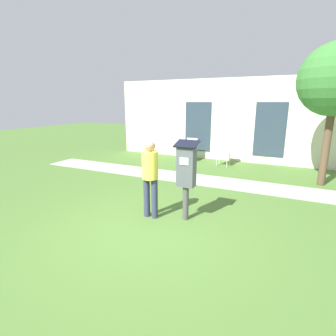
{
  "coord_description": "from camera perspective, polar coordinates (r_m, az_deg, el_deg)",
  "views": [
    {
      "loc": [
        2.23,
        -3.72,
        2.29
      ],
      "look_at": [
        0.09,
        0.72,
        1.05
      ],
      "focal_mm": 28.0,
      "sensor_mm": 36.0,
      "label": 1
    }
  ],
  "objects": [
    {
      "name": "person_standing",
      "position": [
        5.19,
        -3.89,
        -1.14
      ],
      "size": [
        0.32,
        0.32,
        1.58
      ],
      "rotation": [
        0.0,
        0.0,
        -0.1
      ],
      "color": "#333851",
      "rests_on": "ground"
    },
    {
      "name": "parking_meter",
      "position": [
        5.05,
        3.99,
        -0.52
      ],
      "size": [
        0.44,
        0.31,
        1.59
      ],
      "color": "#4C4C4C",
      "rests_on": "ground"
    },
    {
      "name": "outdoor_chair_middle",
      "position": [
        9.98,
        12.13,
        3.64
      ],
      "size": [
        0.44,
        0.44,
        0.9
      ],
      "rotation": [
        0.0,
        0.0,
        0.06
      ],
      "color": "silver",
      "rests_on": "ground"
    },
    {
      "name": "outdoor_chair_left",
      "position": [
        10.57,
        5.03,
        4.48
      ],
      "size": [
        0.44,
        0.44,
        0.9
      ],
      "rotation": [
        0.0,
        0.0,
        -0.17
      ],
      "color": "silver",
      "rests_on": "ground"
    },
    {
      "name": "sidewalk",
      "position": [
        7.96,
        8.39,
        -2.69
      ],
      "size": [
        12.0,
        1.1,
        0.02
      ],
      "color": "#A3A099",
      "rests_on": "ground"
    },
    {
      "name": "tree",
      "position": [
        8.38,
        32.74,
        15.76
      ],
      "size": [
        1.9,
        1.9,
        3.82
      ],
      "color": "brown",
      "rests_on": "ground"
    },
    {
      "name": "building_facade",
      "position": [
        10.75,
        13.97,
        10.02
      ],
      "size": [
        10.0,
        0.26,
        3.2
      ],
      "color": "beige",
      "rests_on": "ground"
    },
    {
      "name": "ground_plane",
      "position": [
        4.91,
        -4.73,
        -13.76
      ],
      "size": [
        40.0,
        40.0,
        0.0
      ],
      "primitive_type": "plane",
      "color": "#476B2D"
    }
  ]
}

